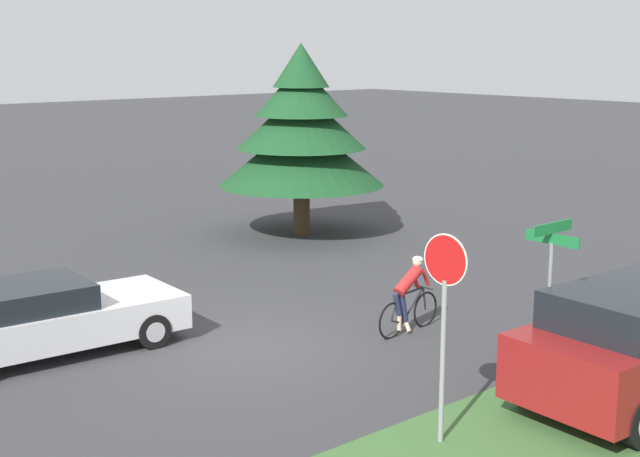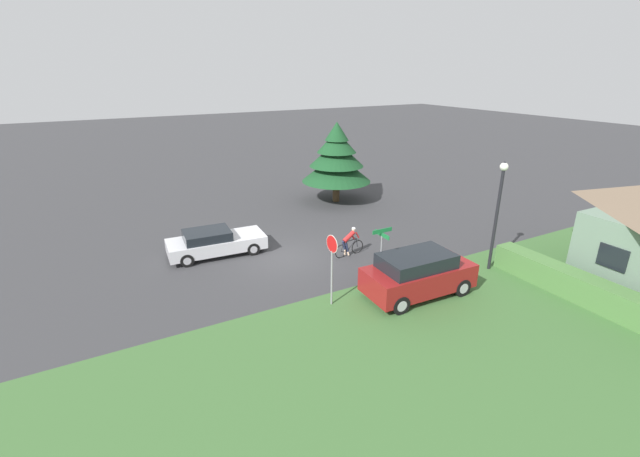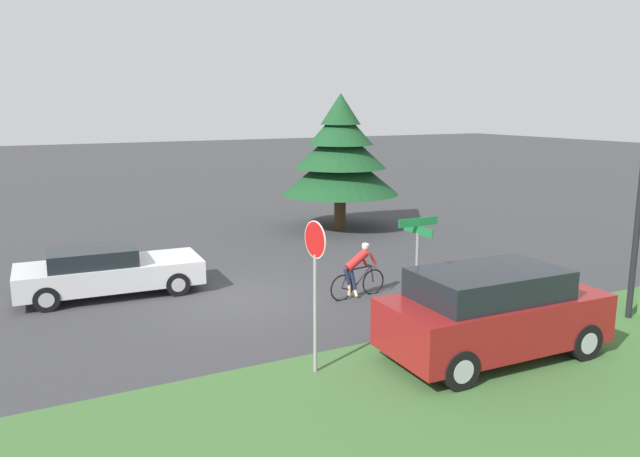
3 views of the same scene
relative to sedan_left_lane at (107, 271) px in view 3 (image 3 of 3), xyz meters
The scene contains 7 objects.
ground_plane 3.46m from the sedan_left_lane, 55.25° to the left, with size 140.00×140.00×0.00m, color #38383A.
sedan_left_lane is the anchor object (origin of this frame).
cyclist 6.50m from the sedan_left_lane, 60.24° to the left, with size 0.44×1.69×1.43m.
parked_suv_right 9.79m from the sedan_left_lane, 37.54° to the left, with size 2.14×4.48×1.78m.
stop_sign 7.39m from the sedan_left_lane, 20.90° to the left, with size 0.68×0.08×2.85m.
street_name_sign 8.46m from the sedan_left_lane, 34.89° to the left, with size 0.90×0.90×2.73m.
conifer_tall_near 11.14m from the sedan_left_lane, 116.79° to the left, with size 4.61×4.61×5.31m.
Camera 3 is at (14.46, -5.16, 4.86)m, focal length 35.00 mm.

